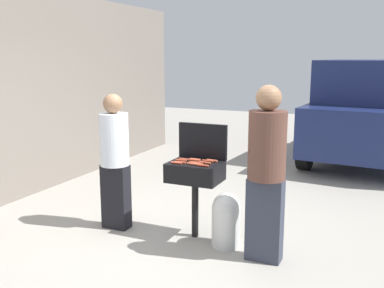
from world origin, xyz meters
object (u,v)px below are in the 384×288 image
(propane_tank, at_px, (226,219))
(parked_minivan, at_px, (370,110))
(hot_dog_6, at_px, (181,160))
(person_left, at_px, (115,157))
(hot_dog_1, at_px, (176,163))
(hot_dog_11, at_px, (195,159))
(hot_dog_5, at_px, (197,164))
(hot_dog_12, at_px, (180,162))
(hot_dog_3, at_px, (208,161))
(hot_dog_8, at_px, (195,163))
(hot_dog_0, at_px, (205,163))
(hot_dog_9, at_px, (195,160))
(hot_dog_10, at_px, (184,159))
(hot_dog_7, at_px, (212,161))
(person_right, at_px, (266,168))
(bbq_grill, at_px, (195,174))
(hot_dog_4, at_px, (193,164))
(hot_dog_2, at_px, (203,166))

(propane_tank, xyz_separation_m, parked_minivan, (1.19, 5.25, 0.70))
(hot_dog_6, height_order, person_left, person_left)
(hot_dog_1, relative_size, hot_dog_11, 1.00)
(hot_dog_5, distance_m, propane_tank, 0.69)
(hot_dog_12, distance_m, parked_minivan, 5.54)
(hot_dog_3, xyz_separation_m, hot_dog_6, (-0.29, -0.10, 0.00))
(hot_dog_8, bearing_deg, hot_dog_6, 170.36)
(hot_dog_0, xyz_separation_m, hot_dog_5, (-0.07, -0.08, 0.00))
(hot_dog_8, bearing_deg, hot_dog_9, 115.03)
(hot_dog_10, bearing_deg, hot_dog_7, 13.27)
(hot_dog_10, height_order, propane_tank, hot_dog_10)
(propane_tank, bearing_deg, person_right, -17.81)
(hot_dog_9, distance_m, hot_dog_11, 0.04)
(bbq_grill, xyz_separation_m, hot_dog_4, (0.02, -0.12, 0.15))
(hot_dog_2, distance_m, hot_dog_3, 0.23)
(person_left, height_order, person_right, person_right)
(hot_dog_3, distance_m, person_left, 1.14)
(hot_dog_3, bearing_deg, hot_dog_11, 176.78)
(person_left, bearing_deg, hot_dog_4, 6.51)
(hot_dog_4, bearing_deg, hot_dog_0, 46.02)
(hot_dog_6, bearing_deg, hot_dog_2, -20.57)
(hot_dog_10, bearing_deg, person_left, -167.42)
(hot_dog_7, relative_size, person_left, 0.08)
(hot_dog_12, height_order, propane_tank, hot_dog_12)
(hot_dog_2, distance_m, hot_dog_7, 0.26)
(hot_dog_2, relative_size, hot_dog_7, 1.00)
(hot_dog_4, height_order, propane_tank, hot_dog_4)
(hot_dog_6, distance_m, propane_tank, 0.84)
(hot_dog_4, distance_m, parked_minivan, 5.50)
(hot_dog_4, height_order, hot_dog_12, same)
(hot_dog_3, height_order, hot_dog_11, same)
(propane_tank, bearing_deg, hot_dog_6, 171.46)
(hot_dog_3, xyz_separation_m, hot_dog_9, (-0.15, -0.03, 0.00))
(hot_dog_2, height_order, hot_dog_6, same)
(hot_dog_11, distance_m, parked_minivan, 5.32)
(hot_dog_0, bearing_deg, bbq_grill, 174.39)
(person_right, bearing_deg, bbq_grill, -20.29)
(hot_dog_2, bearing_deg, bbq_grill, 137.80)
(hot_dog_10, distance_m, parked_minivan, 5.40)
(hot_dog_9, xyz_separation_m, hot_dog_11, (-0.01, 0.04, 0.00))
(hot_dog_4, xyz_separation_m, hot_dog_8, (-0.01, 0.07, 0.00))
(hot_dog_8, xyz_separation_m, hot_dog_9, (-0.05, 0.10, 0.00))
(hot_dog_1, xyz_separation_m, hot_dog_9, (0.14, 0.20, 0.00))
(hot_dog_10, relative_size, person_right, 0.07)
(person_left, xyz_separation_m, person_right, (1.90, -0.12, 0.09))
(hot_dog_10, bearing_deg, hot_dog_9, 1.46)
(bbq_grill, height_order, parked_minivan, parked_minivan)
(hot_dog_4, bearing_deg, person_left, -178.85)
(hot_dog_2, xyz_separation_m, hot_dog_11, (-0.20, 0.23, 0.00))
(hot_dog_2, distance_m, hot_dog_8, 0.17)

